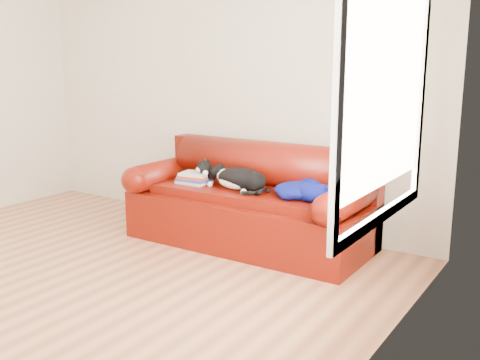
% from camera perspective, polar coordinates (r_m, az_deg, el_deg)
% --- Properties ---
extents(ground, '(4.50, 4.50, 0.00)m').
position_cam_1_polar(ground, '(4.35, -17.51, -9.92)').
color(ground, brown).
rests_on(ground, ground).
extents(room_shell, '(4.52, 4.02, 2.61)m').
position_cam_1_polar(room_shell, '(3.96, -17.74, 12.63)').
color(room_shell, beige).
rests_on(room_shell, ground).
extents(sofa_base, '(2.10, 0.90, 0.50)m').
position_cam_1_polar(sofa_base, '(4.92, 0.92, -3.82)').
color(sofa_base, '#3E0702').
rests_on(sofa_base, ground).
extents(sofa_back, '(2.10, 1.01, 0.88)m').
position_cam_1_polar(sofa_back, '(5.05, 2.40, 0.15)').
color(sofa_back, '#3E0702').
rests_on(sofa_back, ground).
extents(book_stack, '(0.29, 0.23, 0.10)m').
position_cam_1_polar(book_stack, '(5.05, -4.61, 0.20)').
color(book_stack, beige).
rests_on(book_stack, sofa_base).
extents(cat, '(0.65, 0.34, 0.24)m').
position_cam_1_polar(cat, '(4.78, 0.02, 0.08)').
color(cat, black).
rests_on(cat, sofa_base).
extents(blanket, '(0.48, 0.39, 0.15)m').
position_cam_1_polar(blanket, '(4.54, 6.17, -0.98)').
color(blanket, '#060240').
rests_on(blanket, sofa_base).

